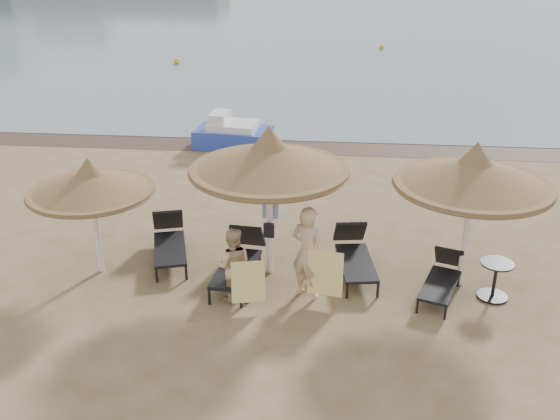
% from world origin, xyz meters
% --- Properties ---
extents(ground, '(160.00, 160.00, 0.00)m').
position_xyz_m(ground, '(0.00, 0.00, 0.00)').
color(ground, '#8D7857').
rests_on(ground, ground).
extents(wet_sand_strip, '(200.00, 1.60, 0.01)m').
position_xyz_m(wet_sand_strip, '(0.00, 9.40, 0.00)').
color(wet_sand_strip, '#4A3624').
rests_on(wet_sand_strip, ground).
extents(palapa_left, '(2.58, 2.58, 2.56)m').
position_xyz_m(palapa_left, '(-3.58, 0.52, 2.04)').
color(palapa_left, white).
rests_on(palapa_left, ground).
extents(palapa_center, '(3.24, 3.24, 3.22)m').
position_xyz_m(palapa_center, '(0.02, 0.84, 2.56)').
color(palapa_center, white).
rests_on(palapa_center, ground).
extents(palapa_right, '(3.08, 3.08, 3.06)m').
position_xyz_m(palapa_right, '(3.97, 0.72, 2.43)').
color(palapa_right, white).
rests_on(palapa_right, ground).
extents(lounger_far_left, '(1.20, 2.12, 0.90)m').
position_xyz_m(lounger_far_left, '(-2.28, 1.30, 0.41)').
color(lounger_far_left, black).
rests_on(lounger_far_left, ground).
extents(lounger_near_left, '(0.91, 2.18, 0.95)m').
position_xyz_m(lounger_near_left, '(-0.58, 0.54, 0.43)').
color(lounger_near_left, black).
rests_on(lounger_near_left, ground).
extents(lounger_near_right, '(0.96, 2.11, 0.91)m').
position_xyz_m(lounger_near_right, '(1.80, 1.05, 0.41)').
color(lounger_near_right, black).
rests_on(lounger_near_right, ground).
extents(lounger_far_right, '(1.13, 1.85, 0.79)m').
position_xyz_m(lounger_far_right, '(3.55, 0.33, 0.35)').
color(lounger_far_right, black).
rests_on(lounger_far_right, ground).
extents(side_table, '(0.64, 0.64, 0.78)m').
position_xyz_m(side_table, '(4.53, 0.24, 0.37)').
color(side_table, black).
rests_on(side_table, ground).
extents(person_left, '(0.88, 0.63, 1.79)m').
position_xyz_m(person_left, '(-0.57, -0.34, 0.89)').
color(person_left, '#D0AE88').
rests_on(person_left, ground).
extents(person_right, '(1.23, 1.08, 2.25)m').
position_xyz_m(person_right, '(0.86, -0.06, 1.12)').
color(person_right, '#D0AE88').
rests_on(person_right, ground).
extents(towel_left, '(0.63, 0.16, 0.89)m').
position_xyz_m(towel_left, '(-0.22, -0.69, 0.62)').
color(towel_left, yellow).
rests_on(towel_left, ground).
extents(towel_right, '(0.68, 0.13, 0.97)m').
position_xyz_m(towel_right, '(1.21, -0.31, 0.67)').
color(towel_right, yellow).
rests_on(towel_right, ground).
extents(bag_patterned, '(0.34, 0.14, 0.42)m').
position_xyz_m(bag_patterned, '(0.02, 1.02, 1.39)').
color(bag_patterned, white).
rests_on(bag_patterned, ground).
extents(bag_dark, '(0.22, 0.08, 0.31)m').
position_xyz_m(bag_dark, '(0.02, 0.68, 1.05)').
color(bag_dark, black).
rests_on(bag_dark, ground).
extents(pedal_boat, '(2.64, 1.74, 1.16)m').
position_xyz_m(pedal_boat, '(-2.19, 9.24, 0.43)').
color(pedal_boat, '#2942B7').
rests_on(pedal_boat, ground).
extents(buoy_left, '(0.36, 0.36, 0.36)m').
position_xyz_m(buoy_left, '(-7.68, 23.31, 0.18)').
color(buoy_left, yellow).
rests_on(buoy_left, ground).
extents(buoy_mid, '(0.31, 0.31, 0.31)m').
position_xyz_m(buoy_mid, '(3.86, 29.27, 0.16)').
color(buoy_mid, yellow).
rests_on(buoy_mid, ground).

